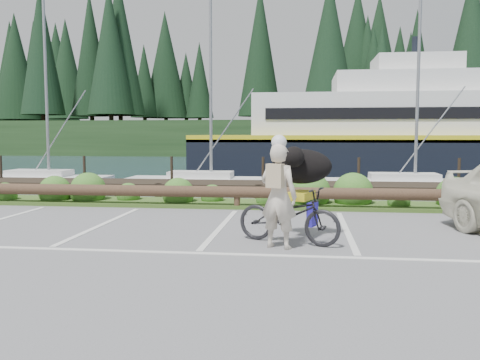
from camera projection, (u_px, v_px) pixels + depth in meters
name	position (u px, v px, depth m)	size (l,w,h in m)	color
ground	(202.00, 248.00, 8.74)	(72.00, 72.00, 0.00)	slate
harbor_backdrop	(296.00, 146.00, 86.23)	(170.00, 160.00, 30.00)	#1B2D42
vegetation_strip	(240.00, 204.00, 13.97)	(34.00, 1.60, 0.10)	#3D5B21
log_rail	(237.00, 209.00, 13.28)	(32.00, 0.30, 0.60)	#443021
bicycle	(289.00, 215.00, 9.09)	(0.68, 1.94, 1.02)	black
cyclist	(279.00, 196.00, 8.66)	(0.66, 0.43, 1.80)	beige
dog	(302.00, 166.00, 9.57)	(1.13, 0.55, 0.66)	black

